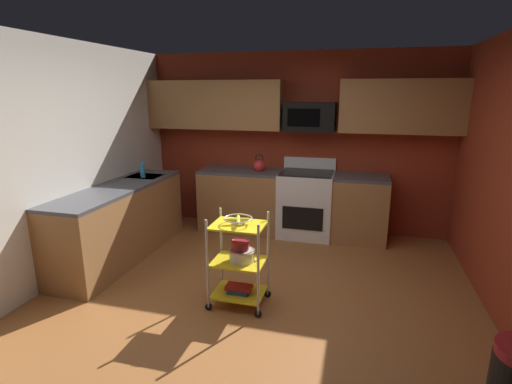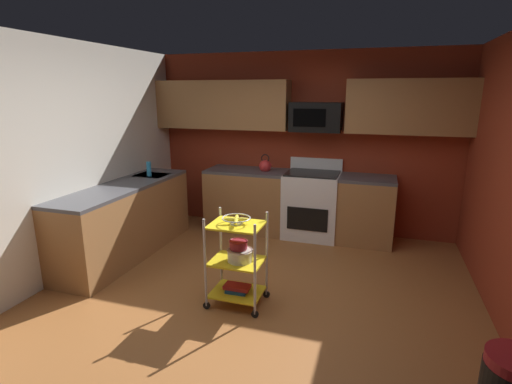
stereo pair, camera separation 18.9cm
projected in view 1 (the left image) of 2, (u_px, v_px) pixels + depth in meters
floor at (252, 307)px, 3.82m from camera, size 4.40×4.80×0.04m
wall_back at (296, 143)px, 5.77m from camera, size 4.52×0.06×2.60m
wall_left at (46, 165)px, 4.05m from camera, size 0.06×4.80×2.60m
counter_run at (221, 211)px, 5.30m from camera, size 3.55×2.76×0.92m
oven_range at (306, 203)px, 5.61m from camera, size 0.76×0.65×1.10m
upper_cabinets at (291, 106)px, 5.46m from camera, size 4.40×0.33×0.70m
microwave at (310, 117)px, 5.40m from camera, size 0.70×0.39×0.40m
rolling_cart at (239, 261)px, 3.75m from camera, size 0.56×0.41×0.91m
fruit_bowl at (238, 220)px, 3.64m from camera, size 0.27×0.27×0.07m
mixing_bowl_large at (242, 255)px, 3.72m from camera, size 0.25×0.25×0.11m
mixing_bowl_small at (240, 245)px, 3.72m from camera, size 0.18×0.18×0.08m
book_stack at (239, 289)px, 3.82m from camera, size 0.26×0.18×0.07m
kettle at (259, 166)px, 5.65m from camera, size 0.21×0.18×0.26m
dish_soap_bottle at (142, 170)px, 5.22m from camera, size 0.06×0.06×0.20m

